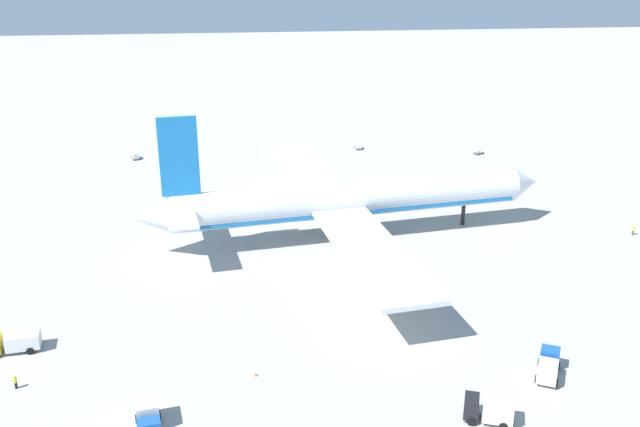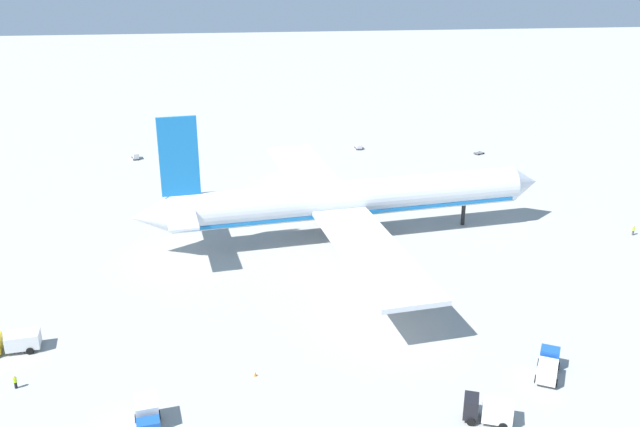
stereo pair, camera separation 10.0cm
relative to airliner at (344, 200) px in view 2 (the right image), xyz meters
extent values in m
plane|color=#9E9E99|center=(1.29, 0.24, -6.67)|extent=(600.00, 600.00, 0.00)
cylinder|color=silver|center=(1.29, 0.24, 0.22)|extent=(59.83, 14.20, 6.15)
cone|color=silver|center=(33.22, 4.62, 0.22)|extent=(5.69, 6.64, 6.03)
cone|color=silver|center=(-31.25, -4.24, 0.22)|extent=(6.89, 6.62, 5.84)
cube|color=#1972BF|center=(-26.22, -3.55, 9.54)|extent=(6.01, 1.31, 12.48)
cube|color=silver|center=(-27.47, 1.86, 1.45)|extent=(5.61, 9.72, 0.36)
cube|color=silver|center=(-25.97, -9.09, 1.45)|extent=(5.61, 9.72, 0.36)
cube|color=silver|center=(-4.35, 19.41, -0.70)|extent=(13.46, 34.29, 0.70)
cylinder|color=slate|center=(-2.68, 14.59, -2.80)|extent=(5.56, 4.16, 3.49)
cube|color=silver|center=(1.03, -19.75, -0.70)|extent=(13.46, 34.29, 0.70)
cylinder|color=slate|center=(1.34, -14.65, -3.09)|extent=(5.10, 4.66, 4.08)
cylinder|color=black|center=(21.93, 3.07, -4.76)|extent=(0.70, 0.70, 3.82)
cylinder|color=black|center=(-2.35, 4.86, -4.76)|extent=(0.70, 0.70, 3.82)
cylinder|color=black|center=(-0.97, -5.20, -4.76)|extent=(0.70, 0.70, 3.82)
cube|color=#1972BF|center=(1.29, 0.24, -1.47)|extent=(57.42, 13.57, 0.50)
cube|color=black|center=(5.88, -49.76, -5.11)|extent=(2.20, 2.62, 2.22)
cube|color=silver|center=(8.40, -50.73, -5.23)|extent=(3.70, 3.19, 1.98)
cube|color=black|center=(5.38, -49.58, -4.56)|extent=(0.74, 1.78, 0.98)
cylinder|color=black|center=(5.62, -50.86, -6.22)|extent=(0.95, 0.60, 0.90)
cylinder|color=black|center=(6.41, -48.77, -6.22)|extent=(0.95, 0.60, 0.90)
cylinder|color=black|center=(8.62, -52.00, -6.22)|extent=(0.95, 0.60, 0.90)
cylinder|color=black|center=(9.41, -49.91, -6.22)|extent=(0.95, 0.60, 0.90)
cube|color=silver|center=(-44.27, -30.29, -5.29)|extent=(4.25, 3.00, 1.87)
cylinder|color=black|center=(-43.29, -31.41, -6.22)|extent=(0.93, 0.42, 0.90)
cylinder|color=black|center=(-43.62, -28.94, -6.22)|extent=(0.93, 0.42, 0.90)
cube|color=#194CA5|center=(18.15, -41.54, -5.22)|extent=(2.69, 2.51, 2.01)
cube|color=silver|center=(16.69, -44.22, -5.43)|extent=(3.56, 4.10, 1.58)
cube|color=black|center=(18.43, -41.02, -4.71)|extent=(1.62, 0.93, 0.89)
cylinder|color=black|center=(17.13, -41.18, -6.22)|extent=(0.69, 0.93, 0.90)
cylinder|color=black|center=(19.01, -42.20, -6.22)|extent=(0.69, 0.93, 0.90)
cylinder|color=black|center=(15.40, -44.35, -6.22)|extent=(0.69, 0.93, 0.90)
cylinder|color=black|center=(17.28, -45.38, -6.22)|extent=(0.69, 0.93, 0.90)
cube|color=silver|center=(-27.59, -46.63, -4.96)|extent=(2.78, 3.45, 2.53)
cylinder|color=black|center=(-26.58, -45.80, -6.22)|extent=(0.45, 0.94, 0.90)
cylinder|color=black|center=(-28.83, -46.18, -6.22)|extent=(0.45, 0.94, 0.90)
cube|color=#595B60|center=(39.70, 45.96, -6.40)|extent=(2.64, 2.29, 0.15)
cylinder|color=#333338|center=(38.44, 45.29, -6.40)|extent=(0.57, 0.35, 0.08)
cylinder|color=black|center=(39.27, 44.94, -6.47)|extent=(0.41, 0.29, 0.40)
cylinder|color=black|center=(38.62, 46.17, -6.47)|extent=(0.41, 0.29, 0.40)
cylinder|color=black|center=(40.78, 45.74, -6.47)|extent=(0.41, 0.29, 0.40)
cylinder|color=black|center=(40.12, 46.97, -6.47)|extent=(0.41, 0.29, 0.40)
cube|color=#595B60|center=(-40.95, 51.63, -6.40)|extent=(2.14, 3.09, 0.15)
cylinder|color=#333338|center=(-40.47, 49.99, -6.40)|extent=(0.25, 0.60, 0.08)
cube|color=silver|center=(-40.95, 51.63, -5.77)|extent=(1.88, 2.62, 1.10)
cylinder|color=black|center=(-39.98, 50.80, -6.47)|extent=(0.23, 0.42, 0.40)
cylinder|color=black|center=(-41.32, 50.41, -6.47)|extent=(0.23, 0.42, 0.40)
cylinder|color=black|center=(-40.58, 52.85, -6.47)|extent=(0.23, 0.42, 0.40)
cylinder|color=black|center=(-41.93, 52.45, -6.47)|extent=(0.23, 0.42, 0.40)
cube|color=#595B60|center=(11.99, 53.81, -6.40)|extent=(1.58, 2.63, 0.15)
cylinder|color=#333338|center=(12.10, 52.24, -6.40)|extent=(0.12, 0.60, 0.08)
cube|color=silver|center=(11.99, 53.81, -5.90)|extent=(1.41, 2.22, 0.84)
cylinder|color=black|center=(12.76, 52.90, -6.47)|extent=(0.15, 0.41, 0.40)
cylinder|color=black|center=(11.36, 52.80, -6.47)|extent=(0.15, 0.41, 0.40)
cylinder|color=black|center=(12.62, 54.82, -6.47)|extent=(0.15, 0.41, 0.40)
cylinder|color=black|center=(11.23, 54.72, -6.47)|extent=(0.15, 0.41, 0.40)
cylinder|color=#3F3F47|center=(49.45, -5.14, -6.24)|extent=(0.40, 0.40, 0.86)
cylinder|color=#B2F219|center=(49.45, -5.14, -5.49)|extent=(0.50, 0.50, 0.64)
sphere|color=tan|center=(49.45, -5.14, -5.05)|extent=(0.23, 0.23, 0.23)
cylinder|color=black|center=(-43.02, -38.45, -6.27)|extent=(0.42, 0.42, 0.80)
cylinder|color=#B2F219|center=(-43.02, -38.45, -5.58)|extent=(0.52, 0.52, 0.60)
sphere|color=tan|center=(-43.02, -38.45, -5.17)|extent=(0.22, 0.22, 0.22)
cone|color=orange|center=(-16.25, -39.30, -6.40)|extent=(0.36, 0.36, 0.55)
cone|color=orange|center=(-32.77, 35.86, -6.40)|extent=(0.36, 0.36, 0.55)
camera|label=1|loc=(-17.10, -107.76, 39.78)|focal=39.05mm
camera|label=2|loc=(-17.00, -107.78, 39.78)|focal=39.05mm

